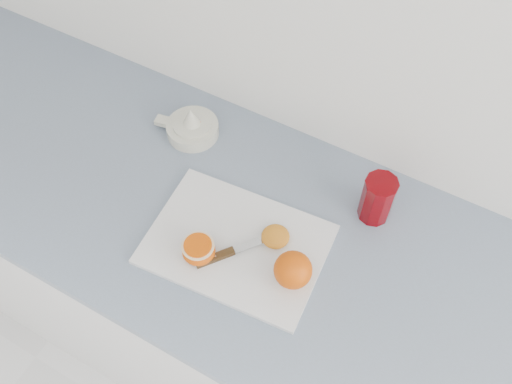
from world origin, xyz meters
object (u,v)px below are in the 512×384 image
cutting_board (237,244)px  citrus_juicer (192,127)px  half_orange (199,250)px  red_tumbler (377,200)px  counter (249,306)px

cutting_board → citrus_juicer: 0.34m
half_orange → citrus_juicer: bearing=125.4°
cutting_board → citrus_juicer: citrus_juicer is taller
citrus_juicer → red_tumbler: bearing=-0.2°
citrus_juicer → cutting_board: bearing=-40.9°
counter → half_orange: (-0.05, -0.12, 0.48)m
cutting_board → citrus_juicer: bearing=139.1°
cutting_board → red_tumbler: (0.22, 0.22, 0.05)m
red_tumbler → citrus_juicer: bearing=179.8°
counter → red_tumbler: (0.23, 0.16, 0.50)m
counter → citrus_juicer: size_ratio=15.93×
red_tumbler → counter: bearing=-145.1°
half_orange → citrus_juicer: 0.35m
counter → red_tumbler: red_tumbler is taller
citrus_juicer → red_tumbler: size_ratio=1.37×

